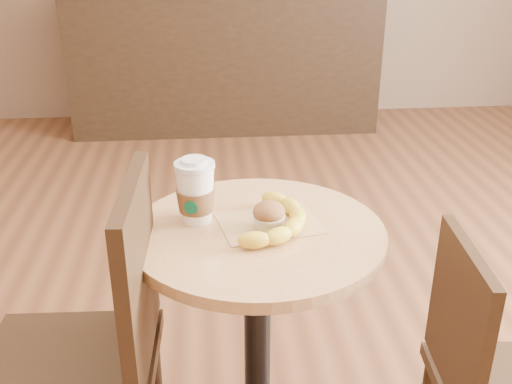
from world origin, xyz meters
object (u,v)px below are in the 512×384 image
(cafe_table, at_px, (257,312))
(banana, at_px, (274,218))
(muffin, at_px, (269,216))
(chair_right, at_px, (491,380))
(coffee_cup, at_px, (196,193))
(chair_left, at_px, (93,352))

(cafe_table, relative_size, banana, 2.59)
(cafe_table, relative_size, muffin, 9.40)
(chair_right, relative_size, coffee_cup, 4.79)
(cafe_table, xyz_separation_m, banana, (0.04, 0.01, 0.27))
(chair_left, height_order, banana, chair_left)
(chair_left, xyz_separation_m, muffin, (0.42, 0.13, 0.27))
(chair_left, relative_size, chair_right, 1.19)
(chair_left, xyz_separation_m, coffee_cup, (0.25, 0.20, 0.31))
(cafe_table, bearing_deg, muffin, -18.51)
(banana, bearing_deg, cafe_table, -146.91)
(coffee_cup, relative_size, banana, 0.57)
(chair_left, height_order, muffin, chair_left)
(chair_left, distance_m, muffin, 0.52)
(chair_left, bearing_deg, chair_right, 86.99)
(chair_right, relative_size, muffin, 9.96)
(cafe_table, height_order, banana, banana)
(chair_left, bearing_deg, banana, 110.74)
(chair_right, bearing_deg, muffin, 71.72)
(chair_left, height_order, chair_right, chair_left)
(chair_left, relative_size, coffee_cup, 5.67)
(coffee_cup, distance_m, banana, 0.20)
(chair_left, bearing_deg, coffee_cup, 130.54)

